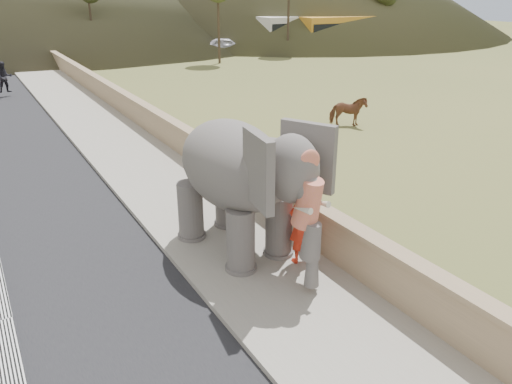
% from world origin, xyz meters
% --- Properties ---
extents(ground, '(160.00, 160.00, 0.00)m').
position_xyz_m(ground, '(0.00, 0.00, 0.00)').
color(ground, olive).
rests_on(ground, ground).
extents(walkway, '(3.00, 120.00, 0.15)m').
position_xyz_m(walkway, '(0.00, 10.00, 0.07)').
color(walkway, '#9E9687').
rests_on(walkway, ground).
extents(parapet, '(0.30, 120.00, 1.10)m').
position_xyz_m(parapet, '(1.65, 10.00, 0.55)').
color(parapet, tan).
rests_on(parapet, ground).
extents(cow, '(1.72, 1.42, 1.33)m').
position_xyz_m(cow, '(9.66, 8.35, 0.67)').
color(cow, brown).
rests_on(cow, ground).
extents(distant_car, '(4.56, 3.19, 1.44)m').
position_xyz_m(distant_car, '(16.87, 34.19, 0.72)').
color(distant_car, silver).
rests_on(distant_car, ground).
extents(bus_white, '(11.07, 2.84, 3.10)m').
position_xyz_m(bus_white, '(26.14, 34.08, 1.55)').
color(bus_white, white).
rests_on(bus_white, ground).
extents(bus_orange, '(11.15, 3.29, 3.10)m').
position_xyz_m(bus_orange, '(29.38, 31.36, 1.55)').
color(bus_orange, orange).
rests_on(bus_orange, ground).
extents(elephant_and_man, '(2.82, 4.60, 3.13)m').
position_xyz_m(elephant_and_man, '(0.02, 0.88, 1.70)').
color(elephant_and_man, slate).
rests_on(elephant_and_man, ground).
extents(trees, '(47.33, 43.11, 9.24)m').
position_xyz_m(trees, '(-0.41, 29.16, 3.96)').
color(trees, '#473828').
rests_on(trees, ground).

